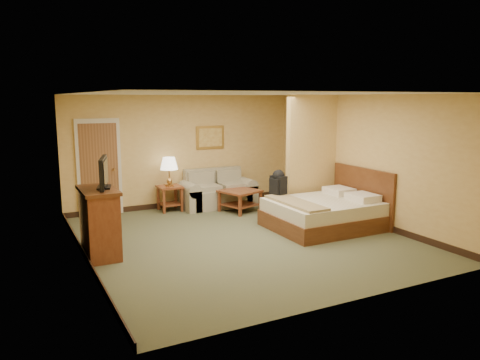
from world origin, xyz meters
TOP-DOWN VIEW (x-y plane):
  - floor at (0.00, 0.00)m, footprint 6.00×6.00m
  - ceiling at (0.00, 0.00)m, footprint 6.00×6.00m
  - back_wall at (0.00, 3.00)m, footprint 5.50×0.02m
  - left_wall at (-2.75, 0.00)m, footprint 0.02×6.00m
  - right_wall at (2.75, 0.00)m, footprint 0.02×6.00m
  - partition at (2.15, 0.93)m, footprint 1.20×0.15m
  - door at (-1.95, 2.96)m, footprint 0.94×0.16m
  - baseboard at (0.00, 2.99)m, footprint 5.50×0.02m
  - loveseat at (0.67, 2.57)m, footprint 1.74×0.81m
  - side_table at (-0.48, 2.65)m, footprint 0.52×0.52m
  - table_lamp at (-0.48, 2.65)m, footprint 0.39×0.39m
  - coffee_table at (0.90, 1.86)m, footprint 0.97×0.97m
  - wall_picture at (0.67, 2.97)m, footprint 0.71×0.04m
  - dresser at (-2.48, 0.21)m, footprint 0.55×1.04m
  - tv at (-2.38, 0.21)m, footprint 0.29×0.79m
  - bed at (1.82, -0.10)m, footprint 2.06×1.75m
  - backpack at (1.17, 0.67)m, footprint 0.27×0.35m

SIDE VIEW (x-z plane):
  - floor at x=0.00m, z-range 0.00..0.00m
  - baseboard at x=0.00m, z-range 0.00..0.12m
  - loveseat at x=0.67m, z-range -0.15..0.73m
  - bed at x=1.82m, z-range -0.26..0.88m
  - coffee_table at x=0.90m, z-range 0.11..0.60m
  - side_table at x=-0.48m, z-range 0.09..0.66m
  - dresser at x=-2.48m, z-range 0.01..1.11m
  - backpack at x=1.17m, z-range 0.57..1.11m
  - door at x=-1.95m, z-range -0.02..2.08m
  - table_lamp at x=-0.48m, z-range 0.74..1.39m
  - back_wall at x=0.00m, z-range 0.00..2.60m
  - left_wall at x=-2.75m, z-range 0.00..2.60m
  - right_wall at x=2.75m, z-range 0.00..2.60m
  - partition at x=2.15m, z-range 0.00..2.60m
  - tv at x=-2.38m, z-range 1.09..1.59m
  - wall_picture at x=0.67m, z-range 1.32..1.88m
  - ceiling at x=0.00m, z-range 2.60..2.60m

